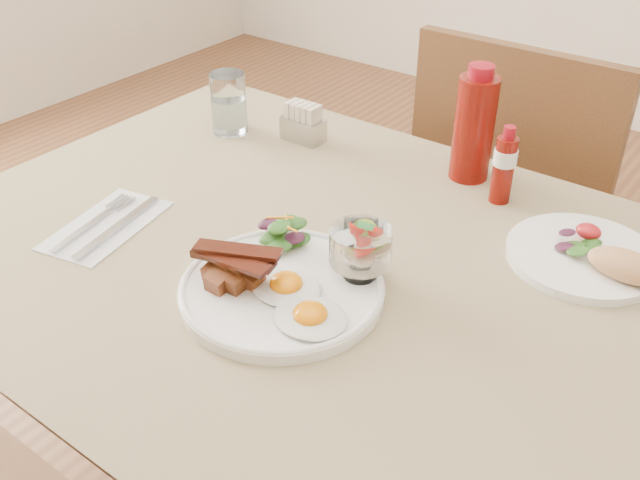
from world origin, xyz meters
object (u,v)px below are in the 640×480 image
Objects in this scene: hot_sauce_bottle at (504,166)px; sugar_caddy at (303,124)px; table at (348,316)px; fruit_cup at (361,246)px; chair_far at (517,212)px; main_plate at (282,290)px; ketchup_bottle at (474,127)px; second_plate at (594,257)px; water_glass at (229,107)px.

hot_sauce_bottle reaches higher than sugar_caddy.
table is 9.96× the size of hot_sauce_bottle.
hot_sauce_bottle is (0.06, 0.33, 0.00)m from fruit_cup.
hot_sauce_bottle is (0.09, -0.36, 0.29)m from chair_far.
fruit_cup reaches higher than table.
main_plate is 0.49m from sugar_caddy.
main_plate is at bearing -110.55° from table.
fruit_cup is 0.43× the size of ketchup_bottle.
ketchup_bottle is (-0.02, 0.38, 0.03)m from fruit_cup.
second_plate is at bearing 38.04° from table.
second_plate is at bearing -26.08° from hot_sauce_bottle.
sugar_caddy is at bearing 20.84° from water_glass.
main_plate is at bearing -130.84° from fruit_cup.
hot_sauce_bottle is at bearing -29.71° from ketchup_bottle.
ketchup_bottle is 0.33m from sugar_caddy.
main_plate is at bearing -56.26° from sugar_caddy.
table is at bearing -90.00° from chair_far.
table is 0.54m from water_glass.
second_plate is (0.28, -0.45, 0.24)m from chair_far.
main_plate is at bearing -95.88° from ketchup_bottle.
chair_far is at bearing 103.82° from hot_sauce_bottle.
fruit_cup is 0.56m from water_glass.
table is 0.37m from second_plate.
main_plate is (-0.04, -0.77, 0.24)m from chair_far.
ketchup_bottle is (0.01, 0.35, 0.18)m from table.
hot_sauce_bottle reaches higher than table.
table is 1.43× the size of chair_far.
fruit_cup is 0.34m from hot_sauce_bottle.
fruit_cup is 1.06× the size of sugar_caddy.
table is 15.32× the size of fruit_cup.
chair_far is at bearing 121.61° from second_plate.
main_plate is 1.38× the size of ketchup_bottle.
second_plate reaches higher than table.
fruit_cup is 0.47m from sugar_caddy.
ketchup_bottle is at bearing 152.81° from second_plate.
second_plate is 2.81× the size of sugar_caddy.
chair_far is 0.58m from second_plate.
hot_sauce_bottle is 1.63× the size of sugar_caddy.
water_glass is (-0.54, -0.07, -0.01)m from hot_sauce_bottle.
sugar_caddy is (-0.59, 0.08, 0.02)m from second_plate.
main_plate is 3.42× the size of sugar_caddy.
chair_far is at bearing 92.67° from fruit_cup.
table is 16.24× the size of sugar_caddy.
water_glass is at bearing -166.54° from ketchup_bottle.
ketchup_bottle is at bearing 84.12° from main_plate.
main_plate is 2.10× the size of hot_sauce_bottle.
second_plate is at bearing -8.45° from sugar_caddy.
second_plate is at bearing 44.37° from fruit_cup.
main_plate is at bearing -107.09° from hot_sauce_bottle.
water_glass is (-0.46, 0.24, 0.14)m from table.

